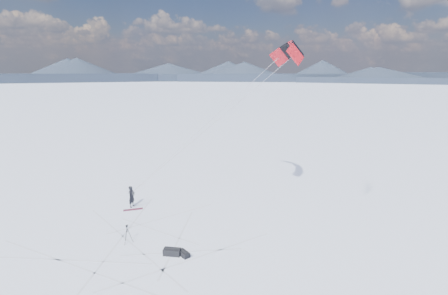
# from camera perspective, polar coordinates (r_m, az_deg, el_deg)

# --- Properties ---
(ground) EXTENTS (1800.00, 1800.00, 0.00)m
(ground) POSITION_cam_1_polar(r_m,az_deg,el_deg) (21.95, -15.81, -14.77)
(ground) COLOR white
(horizon_hills) EXTENTS (704.84, 706.81, 10.40)m
(horizon_hills) POSITION_cam_1_polar(r_m,az_deg,el_deg) (20.25, -16.62, -3.22)
(horizon_hills) COLOR black
(horizon_hills) RESTS_ON ground
(snow_tracks) EXTENTS (17.62, 14.39, 0.01)m
(snow_tracks) POSITION_cam_1_polar(r_m,az_deg,el_deg) (21.59, -17.99, -15.42)
(snow_tracks) COLOR silver
(snow_tracks) RESTS_ON ground
(snowkiter) EXTENTS (0.53, 0.68, 1.66)m
(snowkiter) POSITION_cam_1_polar(r_m,az_deg,el_deg) (26.24, -15.82, -9.98)
(snowkiter) COLOR black
(snowkiter) RESTS_ON ground
(snowboard) EXTENTS (1.42, 0.81, 0.04)m
(snowboard) POSITION_cam_1_polar(r_m,az_deg,el_deg) (25.69, -15.69, -10.44)
(snowboard) COLOR maroon
(snowboard) RESTS_ON ground
(tripod) EXTENTS (0.57, 0.56, 1.16)m
(tripod) POSITION_cam_1_polar(r_m,az_deg,el_deg) (20.95, -16.67, -13.95)
(tripod) COLOR black
(tripod) RESTS_ON ground
(gear_bag_a) EXTENTS (0.99, 0.49, 0.44)m
(gear_bag_a) POSITION_cam_1_polar(r_m,az_deg,el_deg) (19.45, -9.11, -17.65)
(gear_bag_a) COLOR black
(gear_bag_a) RESTS_ON ground
(gear_bag_b) EXTENTS (0.80, 0.78, 0.34)m
(gear_bag_b) POSITION_cam_1_polar(r_m,az_deg,el_deg) (19.29, -7.09, -18.01)
(gear_bag_b) COLOR black
(gear_bag_b) RESTS_ON ground
(power_kite) EXTENTS (12.74, 5.51, 11.10)m
(power_kite) POSITION_cam_1_polar(r_m,az_deg,el_deg) (24.41, 11.38, 15.89)
(power_kite) COLOR red
(power_kite) RESTS_ON ground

